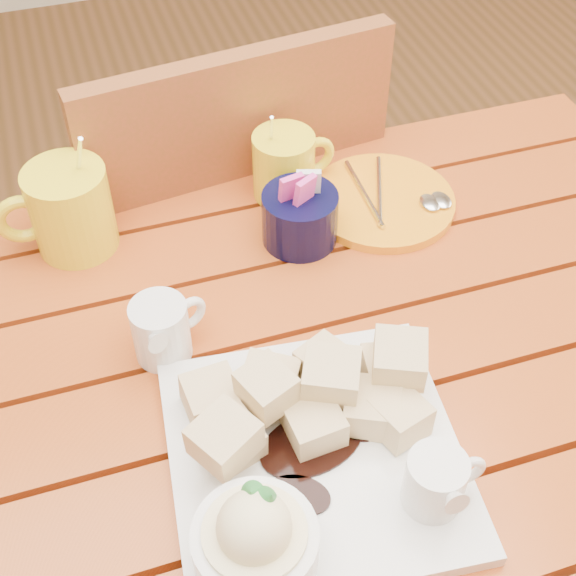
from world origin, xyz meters
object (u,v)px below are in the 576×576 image
object	(u,v)px
coffee_mug_right	(286,164)
chair_far	(222,241)
coffee_mug_left	(68,209)
dessert_plate	(306,459)
orange_saucer	(383,201)
table	(275,436)

from	to	relation	value
coffee_mug_right	chair_far	size ratio (longest dim) A/B	0.15
coffee_mug_left	coffee_mug_right	bearing A→B (deg)	3.15
dessert_plate	orange_saucer	bearing A→B (deg)	57.15
coffee_mug_right	orange_saucer	distance (m)	0.14
table	coffee_mug_right	xyz separation A→B (m)	(0.11, 0.30, 0.15)
dessert_plate	coffee_mug_left	xyz separation A→B (m)	(-0.17, 0.41, 0.02)
dessert_plate	coffee_mug_right	bearing A→B (deg)	74.71
dessert_plate	coffee_mug_right	xyz separation A→B (m)	(0.12, 0.42, 0.01)
dessert_plate	coffee_mug_left	world-z (taller)	coffee_mug_left
coffee_mug_right	orange_saucer	xyz separation A→B (m)	(0.12, -0.07, -0.04)
table	dessert_plate	bearing A→B (deg)	-92.56
table	chair_far	world-z (taller)	chair_far
coffee_mug_left	orange_saucer	xyz separation A→B (m)	(0.40, -0.05, -0.05)
coffee_mug_left	chair_far	distance (m)	0.41
orange_saucer	chair_far	xyz separation A→B (m)	(-0.17, 0.24, -0.24)
table	orange_saucer	xyz separation A→B (m)	(0.23, 0.23, 0.11)
table	chair_far	bearing A→B (deg)	83.71
orange_saucer	dessert_plate	bearing A→B (deg)	-122.85
chair_far	table	bearing A→B (deg)	76.84
coffee_mug_left	dessert_plate	bearing A→B (deg)	-67.64
coffee_mug_left	orange_saucer	distance (m)	0.40
coffee_mug_left	coffee_mug_right	xyz separation A→B (m)	(0.28, 0.02, -0.01)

